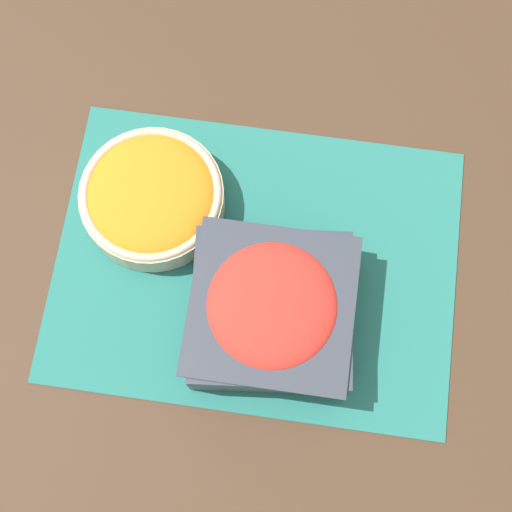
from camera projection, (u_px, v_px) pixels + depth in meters
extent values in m
plane|color=#422D1E|center=(256.00, 264.00, 0.88)|extent=(3.00, 3.00, 0.00)
cube|color=#236B60|center=(256.00, 263.00, 0.88)|extent=(0.49, 0.36, 0.00)
cube|color=#333842|center=(271.00, 311.00, 0.83)|extent=(0.20, 0.20, 0.06)
cube|color=#333842|center=(272.00, 305.00, 0.79)|extent=(0.18, 0.18, 0.00)
ellipsoid|color=red|center=(272.00, 305.00, 0.79)|extent=(0.15, 0.15, 0.04)
cylinder|color=#C6B28E|center=(153.00, 199.00, 0.88)|extent=(0.18, 0.18, 0.04)
torus|color=#C6B28E|center=(151.00, 193.00, 0.86)|extent=(0.17, 0.17, 0.01)
ellipsoid|color=orange|center=(151.00, 193.00, 0.86)|extent=(0.15, 0.15, 0.03)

